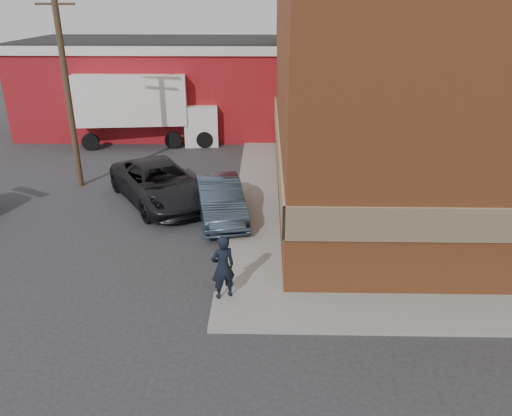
% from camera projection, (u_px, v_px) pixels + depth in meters
% --- Properties ---
extents(ground, '(90.00, 90.00, 0.00)m').
position_uv_depth(ground, '(231.00, 295.00, 14.40)').
color(ground, '#28282B').
rests_on(ground, ground).
extents(brick_building, '(14.25, 18.25, 9.36)m').
position_uv_depth(brick_building, '(448.00, 82.00, 20.70)').
color(brick_building, '#A15229').
rests_on(brick_building, ground).
extents(sidewalk_south, '(16.00, 1.80, 0.12)m').
position_uv_depth(sidewalk_south, '(508.00, 315.00, 13.40)').
color(sidewalk_south, gray).
rests_on(sidewalk_south, ground).
extents(sidewalk_west, '(1.80, 18.00, 0.12)m').
position_uv_depth(sidewalk_west, '(258.00, 185.00, 22.65)').
color(sidewalk_west, gray).
rests_on(sidewalk_west, ground).
extents(warehouse, '(16.30, 8.30, 5.60)m').
position_uv_depth(warehouse, '(158.00, 85.00, 31.84)').
color(warehouse, maroon).
rests_on(warehouse, ground).
extents(utility_pole, '(2.00, 0.26, 9.00)m').
position_uv_depth(utility_pole, '(66.00, 80.00, 20.99)').
color(utility_pole, '#473223').
rests_on(utility_pole, ground).
extents(man, '(0.82, 0.70, 1.89)m').
position_uv_depth(man, '(223.00, 267.00, 13.76)').
color(man, black).
rests_on(man, sidewalk_south).
extents(sedan, '(2.57, 4.90, 1.53)m').
position_uv_depth(sedan, '(220.00, 199.00, 19.20)').
color(sedan, '#324253').
rests_on(sedan, ground).
extents(suv_a, '(5.54, 6.53, 1.66)m').
position_uv_depth(suv_a, '(160.00, 183.00, 20.66)').
color(suv_a, black).
rests_on(suv_a, ground).
extents(box_truck, '(8.36, 3.25, 4.03)m').
position_uv_depth(box_truck, '(146.00, 104.00, 28.42)').
color(box_truck, white).
rests_on(box_truck, ground).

